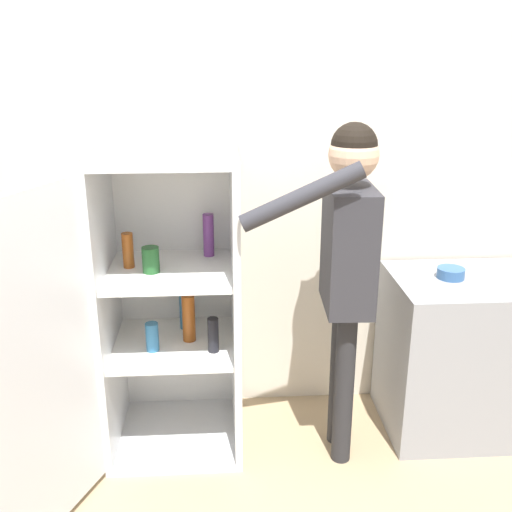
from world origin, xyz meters
The scene contains 5 objects.
wall_back centered at (0.00, 0.98, 1.27)m, with size 7.00×0.06×2.55m.
refrigerator centered at (-0.42, 0.52, 0.78)m, with size 1.00×1.27×1.56m.
person centered at (0.53, 0.44, 1.12)m, with size 0.64×0.51×1.71m.
counter centered at (1.24, 0.62, 0.44)m, with size 0.79×0.62×0.88m.
bowl centered at (1.14, 0.64, 0.91)m, with size 0.14×0.14×0.05m.
Camera 1 is at (-0.06, -2.20, 2.02)m, focal length 42.00 mm.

